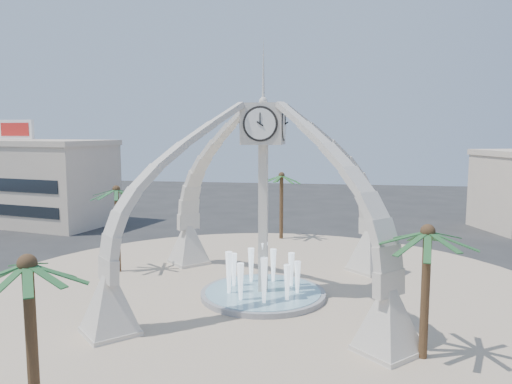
# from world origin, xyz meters

# --- Properties ---
(ground) EXTENTS (140.00, 140.00, 0.00)m
(ground) POSITION_xyz_m (0.00, 0.00, 0.00)
(ground) COLOR #282828
(ground) RESTS_ON ground
(plaza) EXTENTS (40.00, 40.00, 0.06)m
(plaza) POSITION_xyz_m (0.00, 0.00, 0.03)
(plaza) COLOR tan
(plaza) RESTS_ON ground
(clock_tower) EXTENTS (17.94, 17.94, 16.30)m
(clock_tower) POSITION_xyz_m (-0.00, -0.00, 6.49)
(clock_tower) COLOR beige
(clock_tower) RESTS_ON ground
(fountain) EXTENTS (8.00, 8.00, 3.62)m
(fountain) POSITION_xyz_m (0.00, 0.00, 0.29)
(fountain) COLOR #939496
(fountain) RESTS_ON ground
(building_nw) EXTENTS (23.75, 13.73, 11.90)m
(building_nw) POSITION_xyz_m (-32.00, 22.00, 4.83)
(building_nw) COLOR beige
(building_nw) RESTS_ON ground
(palm_east) EXTENTS (5.23, 5.23, 6.88)m
(palm_east) POSITION_xyz_m (8.67, -7.39, 5.99)
(palm_east) COLOR brown
(palm_east) RESTS_ON ground
(palm_west) EXTENTS (4.51, 4.51, 7.01)m
(palm_west) POSITION_xyz_m (-11.63, 3.98, 6.21)
(palm_west) COLOR brown
(palm_west) RESTS_ON ground
(palm_north) EXTENTS (4.83, 4.83, 7.07)m
(palm_north) POSITION_xyz_m (-0.77, 17.54, 6.22)
(palm_north) COLOR brown
(palm_north) RESTS_ON ground
(palm_south) EXTENTS (5.34, 5.34, 7.01)m
(palm_south) POSITION_xyz_m (-5.62, -15.88, 6.14)
(palm_south) COLOR brown
(palm_south) RESTS_ON ground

